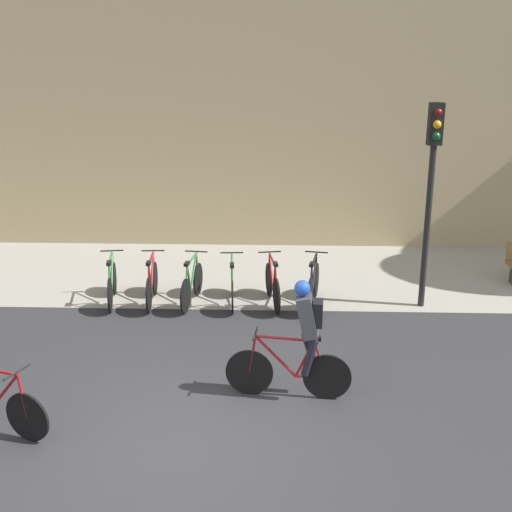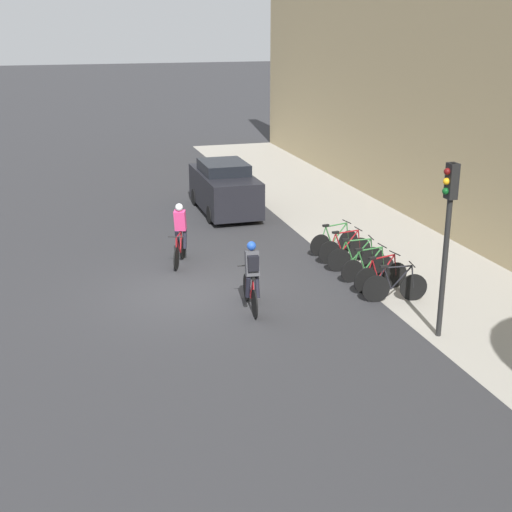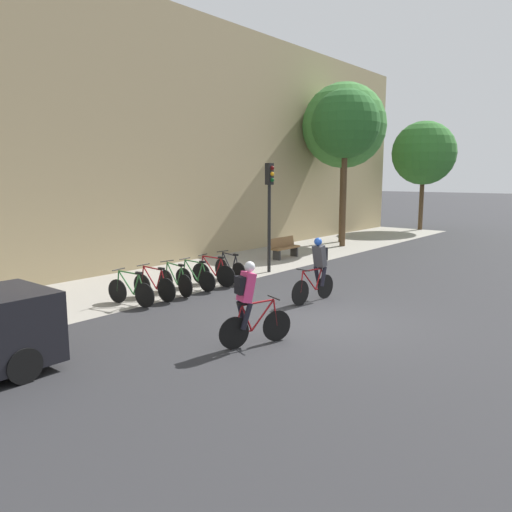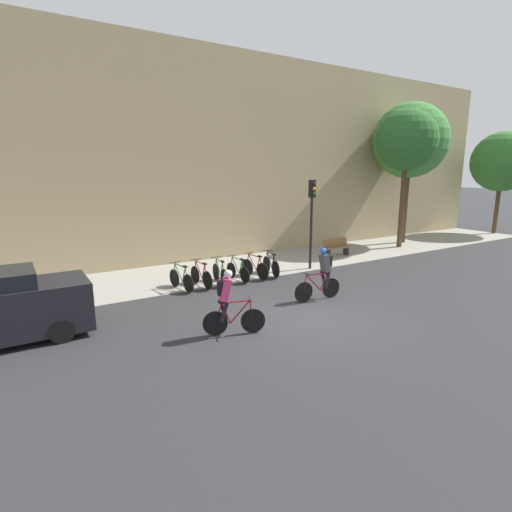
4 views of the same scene
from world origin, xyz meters
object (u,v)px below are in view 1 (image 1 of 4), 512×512
parked_bike_3 (232,285)px  parked_bike_0 (112,283)px  parked_bike_2 (192,284)px  parked_bike_4 (273,285)px  cyclist_grey (302,337)px  traffic_light_pole (432,170)px  parked_bike_1 (152,284)px  parked_bike_5 (313,285)px

parked_bike_3 → parked_bike_0: bearing=180.0°
parked_bike_2 → parked_bike_4: 1.60m
parked_bike_2 → cyclist_grey: bearing=-60.7°
parked_bike_2 → traffic_light_pole: size_ratio=0.42×
cyclist_grey → parked_bike_1: (-2.83, 3.63, -0.54)m
parked_bike_2 → traffic_light_pole: traffic_light_pole is taller
parked_bike_1 → parked_bike_0: bearing=-180.0°
parked_bike_1 → parked_bike_5: 3.19m
parked_bike_2 → parked_bike_1: bearing=180.0°
parked_bike_4 → parked_bike_5: parked_bike_5 is taller
parked_bike_2 → parked_bike_3: bearing=-0.0°
cyclist_grey → parked_bike_2: 4.19m
parked_bike_1 → parked_bike_2: 0.80m
parked_bike_3 → parked_bike_5: 1.59m
cyclist_grey → parked_bike_5: size_ratio=1.10×
parked_bike_2 → parked_bike_5: parked_bike_5 is taller
parked_bike_0 → parked_bike_4: bearing=0.0°
cyclist_grey → traffic_light_pole: traffic_light_pole is taller
parked_bike_1 → parked_bike_5: size_ratio=1.02×
parked_bike_5 → traffic_light_pole: (2.13, 0.01, 2.29)m
cyclist_grey → parked_bike_0: bearing=135.1°
parked_bike_0 → parked_bike_2: parked_bike_2 is taller
cyclist_grey → parked_bike_0: size_ratio=1.10×
parked_bike_3 → traffic_light_pole: bearing=0.2°
parked_bike_1 → parked_bike_2: parked_bike_1 is taller
parked_bike_3 → cyclist_grey: bearing=-71.2°
cyclist_grey → parked_bike_3: bearing=108.8°
parked_bike_1 → parked_bike_3: parked_bike_1 is taller
parked_bike_1 → traffic_light_pole: bearing=0.2°
parked_bike_2 → parked_bike_0: bearing=-180.0°
parked_bike_4 → traffic_light_pole: 3.72m
parked_bike_1 → parked_bike_5: (3.19, 0.00, 0.01)m
cyclist_grey → parked_bike_1: bearing=128.0°
cyclist_grey → parked_bike_1: size_ratio=1.08×
parked_bike_3 → parked_bike_1: bearing=180.0°
parked_bike_2 → parked_bike_3: parked_bike_2 is taller
cyclist_grey → parked_bike_1: cyclist_grey is taller
parked_bike_1 → parked_bike_3: bearing=-0.0°
cyclist_grey → parked_bike_3: (-1.24, 3.63, -0.56)m
parked_bike_5 → parked_bike_0: bearing=-180.0°
parked_bike_2 → parked_bike_3: (0.80, -0.00, -0.01)m
parked_bike_4 → parked_bike_5: (0.80, 0.00, 0.00)m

